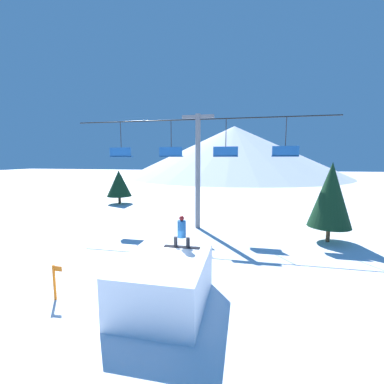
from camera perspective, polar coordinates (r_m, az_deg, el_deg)
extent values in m
plane|color=white|center=(10.58, -10.67, -23.16)|extent=(220.00, 220.00, 0.00)
cone|color=silver|center=(80.67, 9.29, 8.89)|extent=(65.24, 65.24, 15.16)
cube|color=white|center=(9.98, -6.10, -19.23)|extent=(2.99, 3.85, 1.78)
cube|color=silver|center=(11.32, -3.20, -11.21)|extent=(2.99, 0.10, 0.06)
cube|color=black|center=(10.68, -2.29, -12.10)|extent=(1.48, 0.26, 0.03)
cylinder|color=black|center=(10.68, -3.66, -10.92)|extent=(0.15, 0.15, 0.39)
cylinder|color=black|center=(10.56, -0.90, -11.12)|extent=(0.15, 0.15, 0.39)
cylinder|color=#1E5693|center=(10.45, -2.31, -8.22)|extent=(0.34, 0.34, 0.69)
sphere|color=maroon|center=(10.34, -2.32, -5.85)|extent=(0.20, 0.20, 0.20)
cylinder|color=slate|center=(19.58, 1.31, 4.38)|extent=(0.38, 0.38, 8.66)
cube|color=slate|center=(19.80, 1.34, 16.40)|extent=(2.40, 0.24, 0.24)
cylinder|color=black|center=(19.77, 1.34, 15.83)|extent=(19.62, 0.08, 0.08)
cylinder|color=#28282D|center=(21.64, -15.52, 11.22)|extent=(0.06, 0.06, 2.71)
cube|color=#195199|center=(21.58, -15.39, 7.63)|extent=(1.80, 0.44, 0.08)
cube|color=#195199|center=(21.43, -15.65, 8.56)|extent=(1.80, 0.08, 0.70)
cylinder|color=#28282D|center=(20.10, -4.65, 11.77)|extent=(0.06, 0.06, 2.71)
cube|color=#195199|center=(20.04, -4.61, 7.90)|extent=(1.80, 0.44, 0.08)
cube|color=#195199|center=(19.87, -4.77, 8.91)|extent=(1.80, 0.08, 0.70)
cylinder|color=#28282D|center=(19.35, 7.55, 11.91)|extent=(0.06, 0.06, 2.71)
cube|color=#195199|center=(19.29, 7.48, 7.88)|extent=(1.80, 0.44, 0.08)
cube|color=#195199|center=(19.11, 7.46, 8.94)|extent=(1.80, 0.08, 0.70)
cylinder|color=#28282D|center=(19.48, 20.12, 11.49)|extent=(0.06, 0.06, 2.71)
cube|color=#195199|center=(19.42, 19.94, 7.50)|extent=(1.80, 0.44, 0.08)
cube|color=#195199|center=(19.25, 20.07, 8.55)|extent=(1.80, 0.08, 0.70)
cylinder|color=#4C3823|center=(19.04, 27.98, -8.26)|extent=(0.25, 0.25, 1.01)
cone|color=black|center=(18.55, 28.46, -0.54)|extent=(2.64, 2.64, 4.16)
cylinder|color=#4C3823|center=(32.00, -15.78, -1.70)|extent=(0.33, 0.33, 0.91)
cone|color=black|center=(31.76, -15.91, 1.88)|extent=(2.90, 2.90, 3.11)
cylinder|color=orange|center=(11.58, -28.26, -17.30)|extent=(0.10, 0.10, 1.38)
cube|color=orange|center=(11.26, -27.71, -14.85)|extent=(0.36, 0.02, 0.20)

